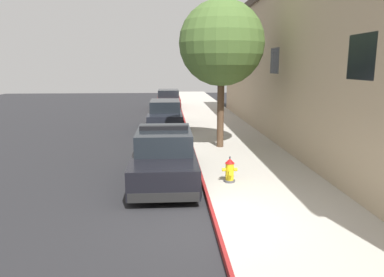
% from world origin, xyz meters
% --- Properties ---
extents(ground_plane, '(34.52, 60.00, 0.20)m').
position_xyz_m(ground_plane, '(-4.20, 10.00, -0.10)').
color(ground_plane, '#232326').
extents(sidewalk_pavement, '(3.60, 60.00, 0.15)m').
position_xyz_m(sidewalk_pavement, '(1.80, 10.00, 0.08)').
color(sidewalk_pavement, '#ADA89E').
rests_on(sidewalk_pavement, ground).
extents(curb_painted_edge, '(0.08, 60.00, 0.15)m').
position_xyz_m(curb_painted_edge, '(-0.04, 10.00, 0.08)').
color(curb_painted_edge, maroon).
rests_on(curb_painted_edge, ground).
extents(storefront_building, '(7.90, 26.13, 7.06)m').
position_xyz_m(storefront_building, '(7.43, 8.27, 3.54)').
color(storefront_building, tan).
rests_on(storefront_building, ground).
extents(police_cruiser, '(1.94, 4.84, 1.68)m').
position_xyz_m(police_cruiser, '(-1.18, 3.23, 0.74)').
color(police_cruiser, black).
rests_on(police_cruiser, ground).
extents(parked_car_silver_ahead, '(1.94, 4.84, 1.56)m').
position_xyz_m(parked_car_silver_ahead, '(-1.22, 12.84, 0.74)').
color(parked_car_silver_ahead, black).
rests_on(parked_car_silver_ahead, ground).
extents(parked_car_dark_far, '(1.94, 4.84, 1.56)m').
position_xyz_m(parked_car_dark_far, '(-1.01, 22.14, 0.74)').
color(parked_car_dark_far, maroon).
rests_on(parked_car_dark_far, ground).
extents(fire_hydrant, '(0.44, 0.40, 0.76)m').
position_xyz_m(fire_hydrant, '(0.72, 2.42, 0.50)').
color(fire_hydrant, '#4C4C51').
rests_on(fire_hydrant, sidewalk_pavement).
extents(street_tree, '(3.39, 3.39, 5.90)m').
position_xyz_m(street_tree, '(1.10, 7.14, 4.34)').
color(street_tree, brown).
rests_on(street_tree, sidewalk_pavement).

